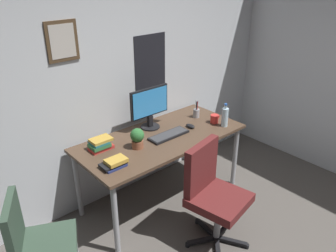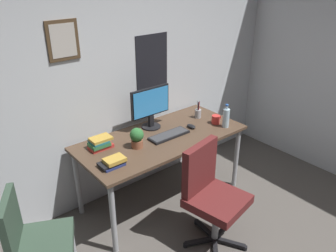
# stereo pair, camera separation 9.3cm
# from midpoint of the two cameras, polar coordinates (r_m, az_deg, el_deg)

# --- Properties ---
(wall_back) EXTENTS (4.40, 0.10, 2.60)m
(wall_back) POSITION_cam_midpoint_polar(r_m,az_deg,el_deg) (3.43, -8.09, 8.22)
(wall_back) COLOR silver
(wall_back) RESTS_ON ground_plane
(desk) EXTENTS (1.70, 0.79, 0.76)m
(desk) POSITION_cam_midpoint_polar(r_m,az_deg,el_deg) (3.42, -0.28, -2.82)
(desk) COLOR #4C3828
(desk) RESTS_ON ground_plane
(office_chair) EXTENTS (0.58, 0.57, 0.95)m
(office_chair) POSITION_cam_midpoint_polar(r_m,az_deg,el_deg) (3.03, 8.00, -10.79)
(office_chair) COLOR #591E1E
(office_chair) RESTS_ON ground_plane
(side_chair) EXTENTS (0.56, 0.56, 0.88)m
(side_chair) POSITION_cam_midpoint_polar(r_m,az_deg,el_deg) (2.77, -20.77, -17.23)
(side_chair) COLOR #334738
(side_chair) RESTS_ON ground_plane
(monitor) EXTENTS (0.46, 0.20, 0.43)m
(monitor) POSITION_cam_midpoint_polar(r_m,az_deg,el_deg) (3.48, -2.19, 3.37)
(monitor) COLOR black
(monitor) RESTS_ON desk
(keyboard) EXTENTS (0.43, 0.15, 0.03)m
(keyboard) POSITION_cam_midpoint_polar(r_m,az_deg,el_deg) (3.38, 0.96, -1.54)
(keyboard) COLOR black
(keyboard) RESTS_ON desk
(computer_mouse) EXTENTS (0.06, 0.11, 0.04)m
(computer_mouse) POSITION_cam_midpoint_polar(r_m,az_deg,el_deg) (3.56, 4.67, -0.06)
(computer_mouse) COLOR black
(computer_mouse) RESTS_ON desk
(water_bottle) EXTENTS (0.07, 0.07, 0.25)m
(water_bottle) POSITION_cam_midpoint_polar(r_m,az_deg,el_deg) (3.59, 10.46, 1.40)
(water_bottle) COLOR silver
(water_bottle) RESTS_ON desk
(coffee_mug_near) EXTENTS (0.13, 0.09, 0.09)m
(coffee_mug_near) POSITION_cam_midpoint_polar(r_m,az_deg,el_deg) (3.68, 8.76, 1.10)
(coffee_mug_near) COLOR red
(coffee_mug_near) RESTS_ON desk
(potted_plant) EXTENTS (0.13, 0.13, 0.19)m
(potted_plant) POSITION_cam_midpoint_polar(r_m,az_deg,el_deg) (3.15, -4.41, -1.89)
(potted_plant) COLOR brown
(potted_plant) RESTS_ON desk
(pen_cup) EXTENTS (0.07, 0.07, 0.20)m
(pen_cup) POSITION_cam_midpoint_polar(r_m,az_deg,el_deg) (3.79, 5.75, 2.17)
(pen_cup) COLOR #9EA0A5
(pen_cup) RESTS_ON desk
(book_stack_left) EXTENTS (0.22, 0.15, 0.11)m
(book_stack_left) POSITION_cam_midpoint_polar(r_m,az_deg,el_deg) (3.19, -10.53, -2.86)
(book_stack_left) COLOR #B22D28
(book_stack_left) RESTS_ON desk
(book_stack_right) EXTENTS (0.22, 0.14, 0.07)m
(book_stack_right) POSITION_cam_midpoint_polar(r_m,az_deg,el_deg) (2.92, -8.28, -6.03)
(book_stack_right) COLOR navy
(book_stack_right) RESTS_ON desk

